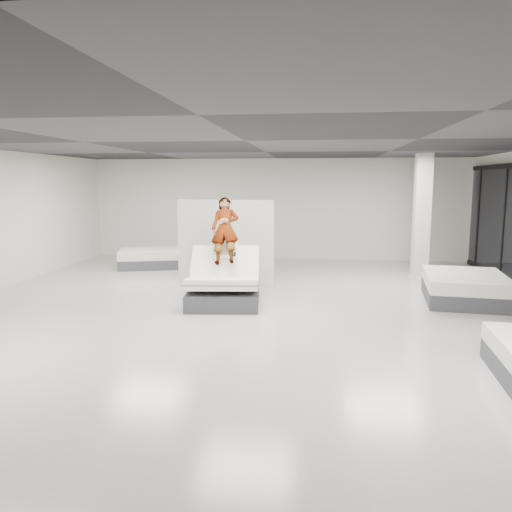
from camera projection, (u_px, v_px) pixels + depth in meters
name	position (u px, v px, depth m)	size (l,w,h in m)	color
room	(245.00, 230.00, 9.10)	(14.00, 14.04, 3.20)	#B7B4AD
hero_bed	(224.00, 286.00, 10.22)	(1.61, 2.02, 1.22)	#3D3D42
person	(225.00, 243.00, 10.42)	(0.58, 0.38, 1.59)	slate
remote	(235.00, 254.00, 10.10)	(0.05, 0.14, 0.03)	black
divider_panel	(226.00, 244.00, 11.73)	(2.26, 0.10, 2.05)	silver
flat_bed_right_far	(465.00, 288.00, 10.39)	(1.80, 2.25, 0.57)	#3D3D42
flat_bed_left_far	(153.00, 258.00, 14.59)	(2.21, 1.90, 0.52)	#3D3D42
column	(422.00, 215.00, 13.02)	(0.40, 0.40, 3.20)	silver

